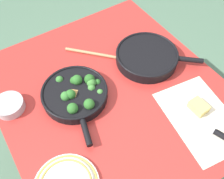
% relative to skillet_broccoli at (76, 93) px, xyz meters
% --- Properties ---
extents(ground_plane, '(14.00, 14.00, 0.00)m').
position_rel_skillet_broccoli_xyz_m(ground_plane, '(0.06, 0.14, -0.80)').
color(ground_plane, '#51755B').
extents(dining_table_red, '(1.05, 0.95, 0.77)m').
position_rel_skillet_broccoli_xyz_m(dining_table_red, '(0.06, 0.14, -0.12)').
color(dining_table_red, '#B72D28').
rests_on(dining_table_red, ground_plane).
extents(skillet_broccoli, '(0.39, 0.28, 0.07)m').
position_rel_skillet_broccoli_xyz_m(skillet_broccoli, '(0.00, 0.00, 0.00)').
color(skillet_broccoli, black).
rests_on(skillet_broccoli, dining_table_red).
extents(skillet_eggs, '(0.33, 0.35, 0.06)m').
position_rel_skillet_broccoli_xyz_m(skillet_eggs, '(-0.01, 0.39, -0.00)').
color(skillet_eggs, black).
rests_on(skillet_eggs, dining_table_red).
extents(wooden_spoon, '(0.31, 0.30, 0.02)m').
position_rel_skillet_broccoli_xyz_m(wooden_spoon, '(-0.11, 0.26, -0.02)').
color(wooden_spoon, tan).
rests_on(wooden_spoon, dining_table_red).
extents(parchment_sheet, '(0.40, 0.30, 0.00)m').
position_rel_skillet_broccoli_xyz_m(parchment_sheet, '(0.37, 0.38, -0.03)').
color(parchment_sheet, silver).
rests_on(parchment_sheet, dining_table_red).
extents(grater_knife, '(0.29, 0.13, 0.02)m').
position_rel_skillet_broccoli_xyz_m(grater_knife, '(0.43, 0.37, -0.02)').
color(grater_knife, silver).
rests_on(grater_knife, dining_table_red).
extents(cheese_block, '(0.08, 0.06, 0.04)m').
position_rel_skillet_broccoli_xyz_m(cheese_block, '(0.33, 0.40, -0.01)').
color(cheese_block, '#EACC66').
rests_on(cheese_block, dining_table_red).
extents(prep_bowl_steel, '(0.12, 0.12, 0.04)m').
position_rel_skillet_broccoli_xyz_m(prep_bowl_steel, '(-0.10, -0.26, -0.01)').
color(prep_bowl_steel, '#B7B7BC').
rests_on(prep_bowl_steel, dining_table_red).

